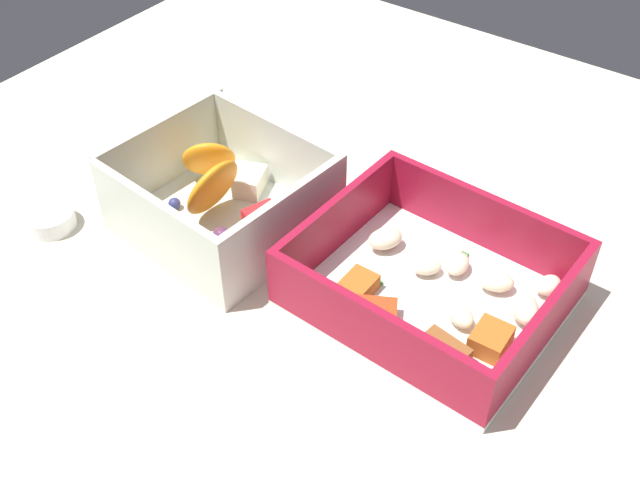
{
  "coord_description": "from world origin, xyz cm",
  "views": [
    {
      "loc": [
        -25.11,
        33.65,
        41.59
      ],
      "look_at": [
        -0.7,
        -0.05,
        4.0
      ],
      "focal_mm": 43.16,
      "sensor_mm": 36.0,
      "label": 1
    }
  ],
  "objects": [
    {
      "name": "paper_cup_liner",
      "position": [
        18.57,
        9.17,
        2.72
      ],
      "size": [
        3.84,
        3.84,
        1.44
      ],
      "primitive_type": "cylinder",
      "color": "white",
      "rests_on": "table_surface"
    },
    {
      "name": "table_surface",
      "position": [
        0.0,
        0.0,
        1.0
      ],
      "size": [
        80.0,
        80.0,
        2.0
      ],
      "primitive_type": "cube",
      "color": "beige",
      "rests_on": "ground"
    },
    {
      "name": "pasta_container",
      "position": [
        -9.58,
        -1.03,
        3.61
      ],
      "size": [
        17.62,
        15.34,
        5.18
      ],
      "rotation": [
        0.0,
        0.0,
        -0.04
      ],
      "color": "white",
      "rests_on": "table_surface"
    },
    {
      "name": "fruit_bowl",
      "position": [
        7.99,
        1.04,
        4.32
      ],
      "size": [
        15.34,
        14.26,
        6.43
      ],
      "rotation": [
        0.0,
        0.0,
        -0.09
      ],
      "color": "silver",
      "rests_on": "table_surface"
    }
  ]
}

